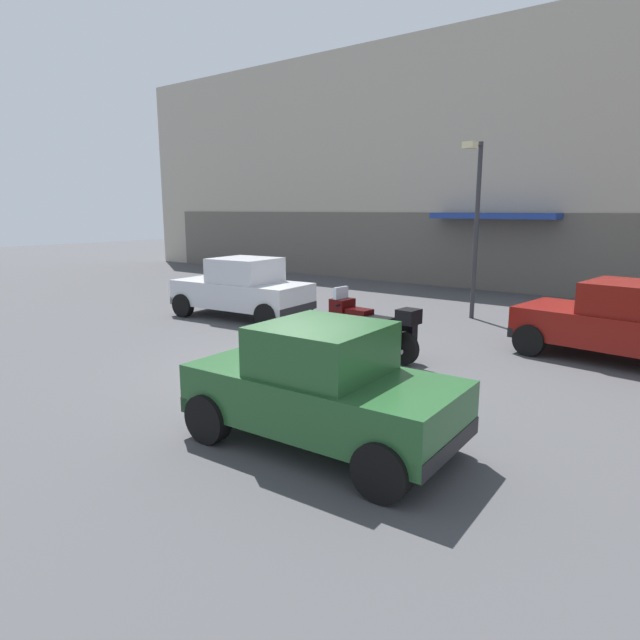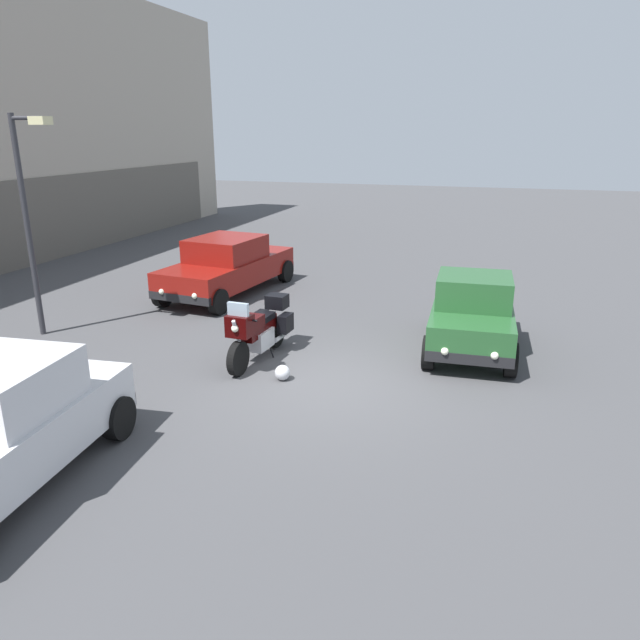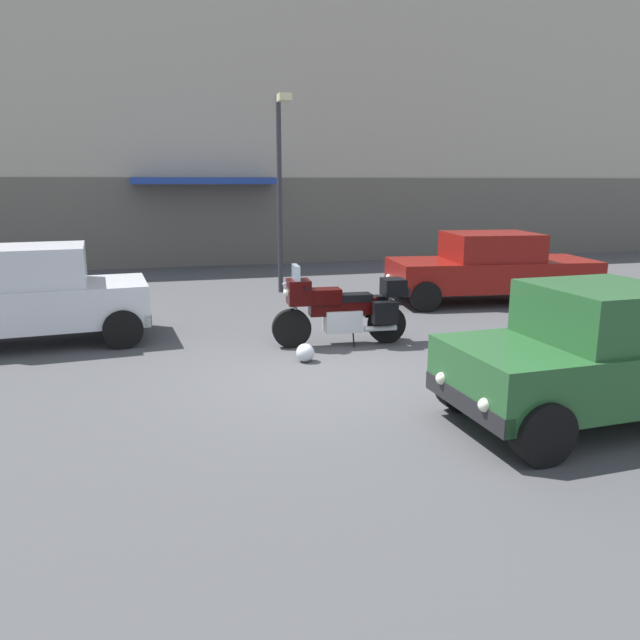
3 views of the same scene
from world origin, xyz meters
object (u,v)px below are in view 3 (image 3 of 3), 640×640
(motorcycle, at_px, (343,308))
(car_compact_side, at_px, (599,356))
(streetlamp_curbside, at_px, (280,175))
(car_hatchback_near, at_px, (29,297))
(car_sedan_far, at_px, (491,267))
(helmet, at_px, (305,353))

(motorcycle, distance_m, car_compact_side, 4.30)
(motorcycle, relative_size, car_compact_side, 0.64)
(streetlamp_curbside, bearing_deg, car_hatchback_near, -143.77)
(car_sedan_far, relative_size, streetlamp_curbside, 1.02)
(motorcycle, height_order, car_sedan_far, car_sedan_far)
(helmet, bearing_deg, car_hatchback_near, 152.48)
(helmet, bearing_deg, streetlamp_curbside, 82.05)
(car_sedan_far, bearing_deg, helmet, 41.01)
(motorcycle, bearing_deg, helmet, 47.50)
(streetlamp_curbside, bearing_deg, car_sedan_far, -27.70)
(helmet, height_order, car_compact_side, car_compact_side)
(car_hatchback_near, height_order, car_sedan_far, car_hatchback_near)
(car_compact_side, xyz_separation_m, streetlamp_curbside, (-1.79, 8.94, 2.06))
(motorcycle, bearing_deg, car_sedan_far, -143.95)
(car_hatchback_near, xyz_separation_m, car_sedan_far, (9.32, 1.37, -0.03))
(helmet, bearing_deg, motorcycle, 43.82)
(car_compact_side, relative_size, streetlamp_curbside, 0.76)
(car_hatchback_near, bearing_deg, motorcycle, 159.46)
(helmet, xyz_separation_m, car_compact_side, (2.61, -3.12, 0.63))
(car_sedan_far, bearing_deg, car_compact_side, 75.57)
(motorcycle, relative_size, car_hatchback_near, 0.57)
(car_compact_side, bearing_deg, helmet, -52.69)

